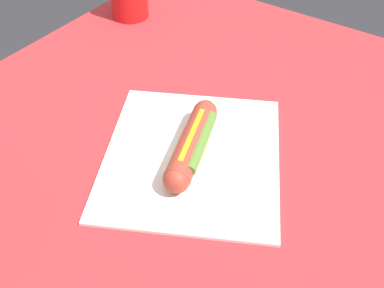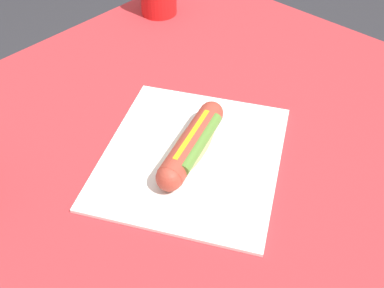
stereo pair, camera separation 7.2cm
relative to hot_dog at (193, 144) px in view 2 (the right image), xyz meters
name	(u,v)px [view 2 (the right image)]	position (x,y,z in m)	size (l,w,h in m)	color
dining_table	(179,190)	(-0.01, -0.05, -0.17)	(1.11, 0.92, 0.76)	brown
paper_wrapper	(192,156)	(0.00, 0.00, -0.03)	(0.32, 0.29, 0.01)	white
hot_dog	(193,144)	(0.00, 0.00, 0.00)	(0.20, 0.10, 0.05)	#E5BC75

